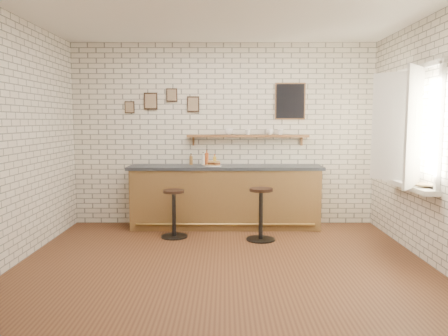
{
  "coord_description": "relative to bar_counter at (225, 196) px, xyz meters",
  "views": [
    {
      "loc": [
        0.02,
        -5.28,
        1.74
      ],
      "look_at": [
        0.01,
        0.9,
        1.06
      ],
      "focal_mm": 35.0,
      "sensor_mm": 36.0,
      "label": 1
    }
  ],
  "objects": [
    {
      "name": "ground",
      "position": [
        -0.03,
        -1.7,
        -0.51
      ],
      "size": [
        5.0,
        5.0,
        0.0
      ],
      "primitive_type": "plane",
      "color": "brown",
      "rests_on": "ground"
    },
    {
      "name": "bar_counter",
      "position": [
        0.0,
        0.0,
        0.0
      ],
      "size": [
        3.1,
        0.65,
        1.01
      ],
      "color": "brown",
      "rests_on": "ground"
    },
    {
      "name": "sandwich_plate",
      "position": [
        -0.19,
        -0.05,
        0.51
      ],
      "size": [
        0.28,
        0.28,
        0.01
      ],
      "primitive_type": "cylinder",
      "color": "white",
      "rests_on": "bar_counter"
    },
    {
      "name": "ciabatta_sandwich",
      "position": [
        -0.18,
        -0.05,
        0.55
      ],
      "size": [
        0.22,
        0.15,
        0.07
      ],
      "color": "tan",
      "rests_on": "sandwich_plate"
    },
    {
      "name": "potato_chips",
      "position": [
        -0.21,
        -0.06,
        0.52
      ],
      "size": [
        0.26,
        0.18,
        0.0
      ],
      "color": "gold",
      "rests_on": "sandwich_plate"
    },
    {
      "name": "bitters_bottle_brown",
      "position": [
        -0.56,
        0.14,
        0.58
      ],
      "size": [
        0.06,
        0.06,
        0.19
      ],
      "color": "brown",
      "rests_on": "bar_counter"
    },
    {
      "name": "bitters_bottle_white",
      "position": [
        -0.36,
        0.14,
        0.59
      ],
      "size": [
        0.05,
        0.05,
        0.21
      ],
      "color": "silver",
      "rests_on": "bar_counter"
    },
    {
      "name": "bitters_bottle_amber",
      "position": [
        -0.3,
        0.14,
        0.61
      ],
      "size": [
        0.06,
        0.06,
        0.25
      ],
      "color": "#A4451A",
      "rests_on": "bar_counter"
    },
    {
      "name": "condiment_bottle_yellow",
      "position": [
        -0.17,
        0.14,
        0.58
      ],
      "size": [
        0.05,
        0.05,
        0.17
      ],
      "color": "gold",
      "rests_on": "bar_counter"
    },
    {
      "name": "bar_stool_left",
      "position": [
        -0.76,
        -0.61,
        -0.12
      ],
      "size": [
        0.4,
        0.4,
        0.71
      ],
      "color": "black",
      "rests_on": "ground"
    },
    {
      "name": "bar_stool_right",
      "position": [
        0.52,
        -0.77,
        -0.1
      ],
      "size": [
        0.43,
        0.43,
        0.76
      ],
      "color": "black",
      "rests_on": "ground"
    },
    {
      "name": "wall_shelf",
      "position": [
        0.37,
        0.2,
        0.97
      ],
      "size": [
        2.0,
        0.18,
        0.18
      ],
      "color": "brown",
      "rests_on": "ground"
    },
    {
      "name": "shelf_cup_a",
      "position": [
        0.06,
        0.2,
        1.04
      ],
      "size": [
        0.17,
        0.17,
        0.1
      ],
      "primitive_type": "imported",
      "rotation": [
        0.0,
        0.0,
        0.45
      ],
      "color": "white",
      "rests_on": "wall_shelf"
    },
    {
      "name": "shelf_cup_b",
      "position": [
        0.37,
        0.2,
        1.04
      ],
      "size": [
        0.11,
        0.11,
        0.09
      ],
      "primitive_type": "imported",
      "rotation": [
        0.0,
        0.0,
        1.3
      ],
      "color": "white",
      "rests_on": "wall_shelf"
    },
    {
      "name": "shelf_cup_c",
      "position": [
        0.74,
        0.2,
        1.04
      ],
      "size": [
        0.16,
        0.16,
        0.09
      ],
      "primitive_type": "imported",
      "rotation": [
        0.0,
        0.0,
        0.98
      ],
      "color": "white",
      "rests_on": "wall_shelf"
    },
    {
      "name": "shelf_cup_d",
      "position": [
        0.91,
        0.2,
        1.04
      ],
      "size": [
        0.11,
        0.11,
        0.09
      ],
      "primitive_type": "imported",
      "rotation": [
        0.0,
        0.0,
        0.17
      ],
      "color": "white",
      "rests_on": "wall_shelf"
    },
    {
      "name": "back_wall_decor",
      "position": [
        0.2,
        0.28,
        1.54
      ],
      "size": [
        2.96,
        0.02,
        0.56
      ],
      "color": "black",
      "rests_on": "ground"
    },
    {
      "name": "window_sill",
      "position": [
        2.37,
        -1.4,
        0.39
      ],
      "size": [
        0.2,
        1.35,
        0.06
      ],
      "color": "white",
      "rests_on": "ground"
    },
    {
      "name": "casement_window",
      "position": [
        2.33,
        -1.4,
        1.14
      ],
      "size": [
        0.4,
        1.3,
        1.56
      ],
      "color": "white",
      "rests_on": "ground"
    },
    {
      "name": "book_lower",
      "position": [
        2.35,
        -1.68,
        0.43
      ],
      "size": [
        0.23,
        0.27,
        0.02
      ],
      "primitive_type": "imported",
      "rotation": [
        0.0,
        0.0,
        0.23
      ],
      "color": "tan",
      "rests_on": "window_sill"
    },
    {
      "name": "book_upper",
      "position": [
        2.35,
        -1.71,
        0.46
      ],
      "size": [
        0.27,
        0.3,
        0.02
      ],
      "primitive_type": "imported",
      "rotation": [
        0.0,
        0.0,
        -0.49
      ],
      "color": "tan",
      "rests_on": "book_lower"
    }
  ]
}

